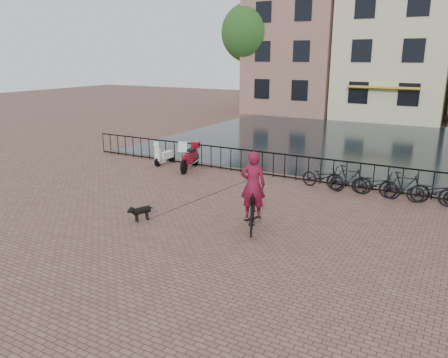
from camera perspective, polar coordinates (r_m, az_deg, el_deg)
The scene contains 15 objects.
ground at distance 11.42m, azimuth -7.56°, elevation -9.39°, with size 100.00×100.00×0.00m, color brown.
canal_water at distance 26.69m, azimuth 15.40°, elevation 4.78°, with size 20.00×20.00×0.00m, color black.
railing at distance 17.90m, azimuth 7.93°, elevation 1.64°, with size 20.00×0.05×1.02m.
canal_house_left at distance 40.64m, azimuth 10.14°, elevation 17.75°, with size 7.50×9.00×12.80m.
canal_house_mid at distance 38.63m, azimuth 21.79°, elevation 16.29°, with size 8.00×9.50×11.80m.
tree_far_left at distance 39.26m, azimuth 3.52°, elevation 18.51°, with size 5.04×5.04×9.27m.
cyclist at distance 12.36m, azimuth 3.78°, elevation -2.19°, with size 1.29×2.03×2.70m.
dog at distance 13.49m, azimuth -10.70°, elevation -4.32°, with size 0.52×0.80×0.52m.
motorcycle at distance 19.15m, azimuth -4.49°, elevation 3.33°, with size 0.97×2.07×1.44m.
scooter at distance 20.29m, azimuth -7.76°, elevation 3.56°, with size 0.41×1.28×1.18m.
parked_bike_0 at distance 16.80m, azimuth 12.85°, elevation 0.26°, with size 0.60×1.72×0.90m, color black.
parked_bike_1 at distance 16.56m, azimuth 16.00°, elevation -0.01°, with size 0.47×1.66×1.00m, color black.
parked_bike_2 at distance 16.39m, azimuth 19.20°, elevation -0.62°, with size 0.60×1.72×0.90m, color black.
parked_bike_3 at distance 16.25m, azimuth 22.49°, elevation -0.91°, with size 0.47×1.66×1.00m, color black.
parked_bike_4 at distance 16.19m, azimuth 25.79°, elevation -1.53°, with size 0.60×1.72×0.90m, color black.
Camera 1 is at (6.34, -8.17, 4.83)m, focal length 35.00 mm.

